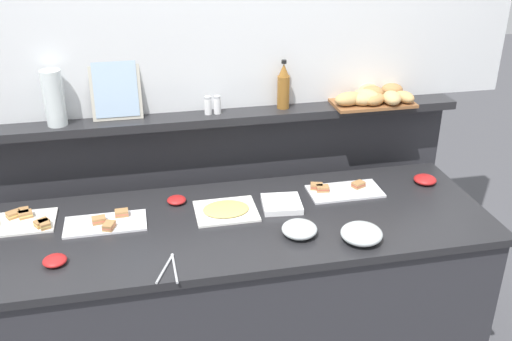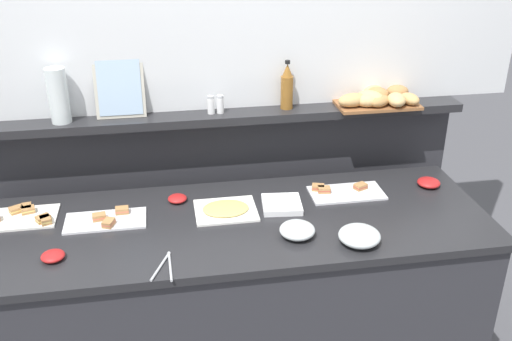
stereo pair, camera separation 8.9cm
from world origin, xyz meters
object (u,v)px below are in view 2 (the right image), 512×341
serving_tongs (166,266)px  napkin_stack (282,204)px  cold_cuts_platter (227,210)px  framed_picture (119,87)px  sandwich_platter_front (344,192)px  water_carafe (58,96)px  condiment_bowl_red (429,183)px  salt_shaker (211,105)px  bread_basket (378,98)px  sandwich_platter_rear (107,220)px  sandwich_platter_side (23,217)px  glass_bowl_medium (359,236)px  condiment_bowl_teal (53,256)px  condiment_bowl_cream (177,199)px  vinegar_bottle_amber (287,87)px  glass_bowl_large (297,231)px  pepper_shaker (220,104)px

serving_tongs → napkin_stack: 0.64m
cold_cuts_platter → framed_picture: framed_picture is taller
sandwich_platter_front → water_carafe: bearing=166.0°
condiment_bowl_red → serving_tongs: (-1.25, -0.45, -0.01)m
salt_shaker → water_carafe: (-0.68, 0.00, 0.08)m
bread_basket → water_carafe: size_ratio=1.67×
cold_cuts_platter → sandwich_platter_rear: bearing=-179.9°
sandwich_platter_side → salt_shaker: salt_shaker is taller
bread_basket → water_carafe: (-1.49, 0.03, 0.09)m
sandwich_platter_front → glass_bowl_medium: size_ratio=2.01×
cold_cuts_platter → napkin_stack: bearing=-0.7°
sandwich_platter_rear → condiment_bowl_teal: size_ratio=3.76×
condiment_bowl_cream → water_carafe: 0.70m
glass_bowl_medium → cold_cuts_platter: bearing=145.2°
condiment_bowl_teal → salt_shaker: bearing=43.5°
serving_tongs → sandwich_platter_rear: bearing=122.4°
napkin_stack → framed_picture: bearing=147.7°
condiment_bowl_cream → glass_bowl_medium: bearing=-33.8°
vinegar_bottle_amber → bread_basket: 0.45m
sandwich_platter_rear → condiment_bowl_teal: bearing=-125.9°
bread_basket → water_carafe: water_carafe is taller
sandwich_platter_front → vinegar_bottle_amber: size_ratio=1.44×
glass_bowl_large → bread_basket: (0.54, 0.61, 0.33)m
salt_shaker → sandwich_platter_side: bearing=-160.1°
condiment_bowl_red → serving_tongs: size_ratio=0.58×
condiment_bowl_cream → condiment_bowl_red: condiment_bowl_red is taller
vinegar_bottle_amber → pepper_shaker: (-0.32, -0.01, -0.06)m
bread_basket → cold_cuts_platter: bearing=-155.4°
cold_cuts_platter → vinegar_bottle_amber: (0.35, 0.40, 0.41)m
cold_cuts_platter → glass_bowl_large: bearing=-44.0°
condiment_bowl_teal → condiment_bowl_red: (1.67, 0.34, 0.00)m
condiment_bowl_red → salt_shaker: bearing=162.8°
cold_cuts_platter → pepper_shaker: bearing=86.3°
napkin_stack → framed_picture: (-0.68, 0.43, 0.44)m
condiment_bowl_cream → sandwich_platter_rear: bearing=-157.2°
condiment_bowl_red → cold_cuts_platter: bearing=-175.3°
cold_cuts_platter → bread_basket: bearing=24.6°
salt_shaker → bread_basket: size_ratio=0.21×
vinegar_bottle_amber → framed_picture: bearing=178.1°
glass_bowl_large → condiment_bowl_teal: 0.96m
glass_bowl_medium → pepper_shaker: (-0.46, 0.73, 0.33)m
sandwich_platter_front → napkin_stack: sandwich_platter_front is taller
sandwich_platter_rear → water_carafe: 0.61m
cold_cuts_platter → condiment_bowl_red: 0.98m
glass_bowl_large → pepper_shaker: size_ratio=1.68×
sandwich_platter_front → condiment_bowl_cream: bearing=176.1°
condiment_bowl_red → bread_basket: size_ratio=0.26×
sandwich_platter_rear → sandwich_platter_side: 0.37m
glass_bowl_large → framed_picture: 1.06m
serving_tongs → condiment_bowl_teal: bearing=164.2°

